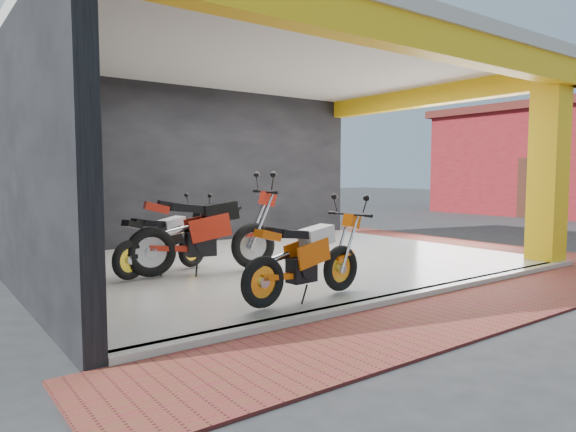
% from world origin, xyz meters
% --- Properties ---
extents(ground, '(80.00, 80.00, 0.00)m').
position_xyz_m(ground, '(0.00, 0.00, 0.00)').
color(ground, '#2D2D30').
rests_on(ground, ground).
extents(showroom_floor, '(8.00, 6.00, 0.10)m').
position_xyz_m(showroom_floor, '(0.00, 2.00, 0.05)').
color(showroom_floor, silver).
rests_on(showroom_floor, ground).
extents(showroom_ceiling, '(8.40, 6.40, 0.20)m').
position_xyz_m(showroom_ceiling, '(0.00, 2.00, 3.60)').
color(showroom_ceiling, beige).
rests_on(showroom_ceiling, corner_column).
extents(back_wall, '(8.20, 0.20, 3.50)m').
position_xyz_m(back_wall, '(0.00, 5.10, 1.75)').
color(back_wall, black).
rests_on(back_wall, ground).
extents(left_wall, '(0.20, 6.20, 3.50)m').
position_xyz_m(left_wall, '(-4.10, 2.00, 1.75)').
color(left_wall, black).
rests_on(left_wall, ground).
extents(corner_column, '(0.50, 0.50, 3.50)m').
position_xyz_m(corner_column, '(3.75, -0.75, 1.75)').
color(corner_column, yellow).
rests_on(corner_column, ground).
extents(header_beam_front, '(8.40, 0.30, 0.40)m').
position_xyz_m(header_beam_front, '(0.00, -1.00, 3.30)').
color(header_beam_front, yellow).
rests_on(header_beam_front, corner_column).
extents(header_beam_right, '(0.30, 6.40, 0.40)m').
position_xyz_m(header_beam_right, '(4.00, 2.00, 3.30)').
color(header_beam_right, yellow).
rests_on(header_beam_right, corner_column).
extents(floor_kerb, '(8.00, 0.20, 0.10)m').
position_xyz_m(floor_kerb, '(0.00, -1.02, 0.05)').
color(floor_kerb, silver).
rests_on(floor_kerb, ground).
extents(paver_front, '(9.00, 1.40, 0.03)m').
position_xyz_m(paver_front, '(0.00, -1.80, 0.01)').
color(paver_front, maroon).
rests_on(paver_front, ground).
extents(paver_right, '(1.40, 7.00, 0.03)m').
position_xyz_m(paver_right, '(4.80, 2.00, 0.01)').
color(paver_right, maroon).
rests_on(paver_right, ground).
extents(moto_hero, '(2.01, 0.90, 1.19)m').
position_xyz_m(moto_hero, '(-0.89, -0.50, 0.70)').
color(moto_hero, '#E35909').
rests_on(moto_hero, showroom_floor).
extents(moto_row_a, '(2.01, 1.27, 1.15)m').
position_xyz_m(moto_row_a, '(-1.66, 2.17, 0.67)').
color(moto_row_a, black).
rests_on(moto_row_a, showroom_floor).
extents(moto_row_b, '(2.55, 1.35, 1.48)m').
position_xyz_m(moto_row_b, '(-0.96, 1.45, 0.84)').
color(moto_row_b, red).
rests_on(moto_row_b, showroom_floor).
extents(moto_row_d, '(2.36, 1.45, 1.35)m').
position_xyz_m(moto_row_d, '(-2.80, 4.50, 0.78)').
color(moto_row_d, '#A6AAAE').
rests_on(moto_row_d, showroom_floor).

